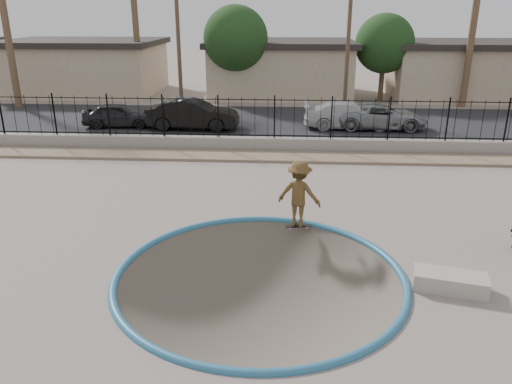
{
  "coord_description": "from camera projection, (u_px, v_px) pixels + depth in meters",
  "views": [
    {
      "loc": [
        0.59,
        -11.51,
        6.01
      ],
      "look_at": [
        -0.28,
        2.0,
        1.05
      ],
      "focal_mm": 35.0,
      "sensor_mm": 36.0,
      "label": 1
    }
  ],
  "objects": [
    {
      "name": "utility_pole_mid",
      "position": [
        349.0,
        29.0,
        28.74
      ],
      "size": [
        1.7,
        0.24,
        9.5
      ],
      "color": "#473323",
      "rests_on": "ground"
    },
    {
      "name": "utility_pole_left",
      "position": [
        178.0,
        33.0,
        29.44
      ],
      "size": [
        1.7,
        0.24,
        9.0
      ],
      "color": "#473323",
      "rests_on": "ground"
    },
    {
      "name": "house_east",
      "position": [
        474.0,
        69.0,
        36.19
      ],
      "size": [
        12.6,
        8.6,
        3.9
      ],
      "color": "tan",
      "rests_on": "ground"
    },
    {
      "name": "car_d",
      "position": [
        381.0,
        116.0,
        26.37
      ],
      "size": [
        4.75,
        2.24,
        1.31
      ],
      "primitive_type": "imported",
      "rotation": [
        0.0,
        0.0,
        1.56
      ],
      "color": "gray",
      "rests_on": "street"
    },
    {
      "name": "fence",
      "position": [
        274.0,
        118.0,
        22.02
      ],
      "size": [
        40.0,
        0.04,
        1.8
      ],
      "color": "black",
      "rests_on": "retaining_wall"
    },
    {
      "name": "street_tree_left",
      "position": [
        236.0,
        39.0,
        33.18
      ],
      "size": [
        4.32,
        4.32,
        6.36
      ],
      "color": "#473323",
      "rests_on": "ground"
    },
    {
      "name": "coping_ring",
      "position": [
        260.0,
        276.0,
        11.95
      ],
      "size": [
        7.04,
        7.04,
        0.2
      ],
      "primitive_type": "torus",
      "color": "#2A6689",
      "rests_on": "ground"
    },
    {
      "name": "skateboard",
      "position": [
        298.0,
        226.0,
        14.58
      ],
      "size": [
        0.75,
        0.3,
        0.06
      ],
      "rotation": [
        0.0,
        0.0,
        0.16
      ],
      "color": "black",
      "rests_on": "ground"
    },
    {
      "name": "street",
      "position": [
        278.0,
        120.0,
        28.81
      ],
      "size": [
        90.0,
        8.0,
        0.04
      ],
      "primitive_type": "cube",
      "color": "black",
      "rests_on": "ground"
    },
    {
      "name": "street_tree_mid",
      "position": [
        385.0,
        44.0,
        33.63
      ],
      "size": [
        3.96,
        3.96,
        5.83
      ],
      "color": "#473323",
      "rests_on": "ground"
    },
    {
      "name": "car_b",
      "position": [
        193.0,
        114.0,
        26.22
      ],
      "size": [
        4.84,
        1.81,
        1.58
      ],
      "primitive_type": "imported",
      "rotation": [
        0.0,
        0.0,
        1.54
      ],
      "color": "black",
      "rests_on": "street"
    },
    {
      "name": "concrete_ledge",
      "position": [
        450.0,
        282.0,
        11.32
      ],
      "size": [
        1.72,
        1.06,
        0.4
      ],
      "primitive_type": "cube",
      "rotation": [
        0.0,
        0.0,
        -0.24
      ],
      "color": "#A49D91",
      "rests_on": "ground"
    },
    {
      "name": "ground",
      "position": [
        275.0,
        163.0,
        24.51
      ],
      "size": [
        120.0,
        120.0,
        2.2
      ],
      "primitive_type": "cube",
      "color": "slate",
      "rests_on": "ground"
    },
    {
      "name": "house_center",
      "position": [
        281.0,
        67.0,
        37.04
      ],
      "size": [
        10.6,
        8.6,
        3.9
      ],
      "color": "tan",
      "rests_on": "ground"
    },
    {
      "name": "bowl_pit",
      "position": [
        260.0,
        276.0,
        11.95
      ],
      "size": [
        6.84,
        6.84,
        1.8
      ],
      "primitive_type": null,
      "color": "#4F463C",
      "rests_on": "ground"
    },
    {
      "name": "house_west",
      "position": [
        84.0,
        66.0,
        37.95
      ],
      "size": [
        11.6,
        8.6,
        3.9
      ],
      "color": "tan",
      "rests_on": "ground"
    },
    {
      "name": "skater",
      "position": [
        299.0,
        197.0,
        14.26
      ],
      "size": [
        1.41,
        1.05,
        1.94
      ],
      "primitive_type": "imported",
      "rotation": [
        0.0,
        0.0,
        2.85
      ],
      "color": "brown",
      "rests_on": "ground"
    },
    {
      "name": "rock_strip",
      "position": [
        273.0,
        156.0,
        21.49
      ],
      "size": [
        42.0,
        1.6,
        0.11
      ],
      "primitive_type": "cube",
      "color": "#8F785D",
      "rests_on": "ground"
    },
    {
      "name": "car_a",
      "position": [
        119.0,
        115.0,
        26.81
      ],
      "size": [
        3.89,
        1.82,
        1.29
      ],
      "primitive_type": "imported",
      "rotation": [
        0.0,
        0.0,
        1.65
      ],
      "color": "black",
      "rests_on": "street"
    },
    {
      "name": "retaining_wall",
      "position": [
        274.0,
        144.0,
        22.44
      ],
      "size": [
        42.0,
        0.45,
        0.6
      ],
      "primitive_type": "cube",
      "color": "gray",
      "rests_on": "ground"
    },
    {
      "name": "car_c",
      "position": [
        349.0,
        115.0,
        26.46
      ],
      "size": [
        4.82,
        1.99,
        1.39
      ],
      "primitive_type": "imported",
      "rotation": [
        0.0,
        0.0,
        1.56
      ],
      "color": "silver",
      "rests_on": "street"
    }
  ]
}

